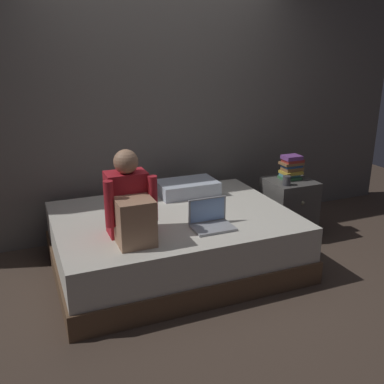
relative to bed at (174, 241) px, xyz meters
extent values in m
plane|color=#47382D|center=(0.20, -0.30, -0.24)|extent=(8.00, 8.00, 0.00)
cube|color=#605B56|center=(0.20, 0.90, 1.11)|extent=(5.60, 0.10, 2.70)
cube|color=brown|center=(0.00, 0.00, -0.14)|extent=(2.00, 1.50, 0.19)
cube|color=beige|center=(0.00, 0.00, 0.10)|extent=(1.96, 1.46, 0.29)
cube|color=#474442|center=(1.30, 0.19, 0.05)|extent=(0.44, 0.44, 0.58)
sphere|color=gray|center=(1.30, -0.03, 0.18)|extent=(0.04, 0.04, 0.04)
cube|color=#B21E28|center=(-0.45, -0.23, 0.48)|extent=(0.30, 0.20, 0.48)
sphere|color=#A87C5E|center=(-0.45, -0.26, 0.81)|extent=(0.18, 0.18, 0.18)
cube|color=#A87C5E|center=(-0.45, -0.45, 0.41)|extent=(0.26, 0.24, 0.34)
cylinder|color=#B21E28|center=(-0.61, -0.37, 0.54)|extent=(0.07, 0.07, 0.34)
cylinder|color=#B21E28|center=(-0.29, -0.37, 0.54)|extent=(0.07, 0.07, 0.34)
cube|color=#9EA0A5|center=(0.18, -0.41, 0.25)|extent=(0.32, 0.22, 0.02)
cube|color=#9EA0A5|center=(0.18, -0.30, 0.36)|extent=(0.32, 0.01, 0.20)
cube|color=#8CB2EA|center=(0.18, -0.31, 0.36)|extent=(0.29, 0.00, 0.18)
cube|color=silver|center=(0.31, 0.45, 0.31)|extent=(0.56, 0.36, 0.13)
cube|color=#387042|center=(1.32, 0.23, 0.36)|extent=(0.19, 0.16, 0.03)
cube|color=teal|center=(1.31, 0.23, 0.38)|extent=(0.17, 0.13, 0.03)
cube|color=gold|center=(1.32, 0.22, 0.41)|extent=(0.19, 0.16, 0.03)
cube|color=brown|center=(1.34, 0.23, 0.45)|extent=(0.19, 0.13, 0.04)
cube|color=#284C84|center=(1.33, 0.23, 0.48)|extent=(0.18, 0.13, 0.03)
cube|color=brown|center=(1.32, 0.23, 0.50)|extent=(0.21, 0.15, 0.02)
cube|color=#9E2D28|center=(1.34, 0.23, 0.53)|extent=(0.18, 0.14, 0.03)
cube|color=#703D84|center=(1.32, 0.22, 0.56)|extent=(0.17, 0.14, 0.04)
cylinder|color=#3D3D42|center=(1.17, 0.07, 0.39)|extent=(0.08, 0.08, 0.09)
camera|label=1|loc=(-1.17, -3.26, 1.60)|focal=41.02mm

